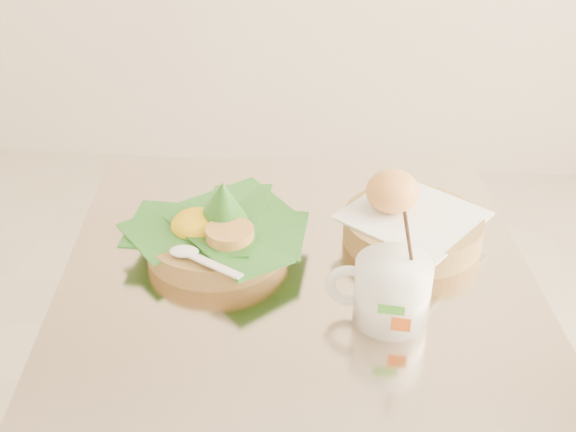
# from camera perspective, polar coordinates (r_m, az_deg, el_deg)

# --- Properties ---
(cafe_table) EXTENTS (0.78, 0.78, 0.75)m
(cafe_table) POSITION_cam_1_polar(r_m,az_deg,el_deg) (1.24, 0.63, -11.96)
(cafe_table) COLOR gray
(cafe_table) RESTS_ON floor
(rice_basket) EXTENTS (0.27, 0.27, 0.14)m
(rice_basket) POSITION_cam_1_polar(r_m,az_deg,el_deg) (1.11, -5.69, -1.15)
(rice_basket) COLOR #A88848
(rice_basket) RESTS_ON cafe_table
(bread_basket) EXTENTS (0.26, 0.26, 0.11)m
(bread_basket) POSITION_cam_1_polar(r_m,az_deg,el_deg) (1.15, 9.54, -0.41)
(bread_basket) COLOR #A88848
(bread_basket) RESTS_ON cafe_table
(coffee_mug) EXTENTS (0.14, 0.11, 0.18)m
(coffee_mug) POSITION_cam_1_polar(r_m,az_deg,el_deg) (0.98, 8.07, -5.75)
(coffee_mug) COLOR white
(coffee_mug) RESTS_ON cafe_table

